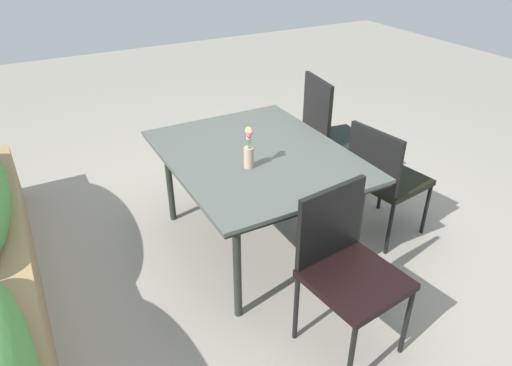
% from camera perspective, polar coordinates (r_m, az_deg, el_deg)
% --- Properties ---
extents(ground_plane, '(12.00, 12.00, 0.00)m').
position_cam_1_polar(ground_plane, '(3.39, 1.28, -7.66)').
color(ground_plane, gray).
extents(dining_table, '(1.40, 1.12, 0.72)m').
position_cam_1_polar(dining_table, '(3.06, 0.00, 2.83)').
color(dining_table, '#4C514C').
rests_on(dining_table, ground).
extents(chair_near_right, '(0.48, 0.48, 1.02)m').
position_cam_1_polar(chair_near_right, '(3.76, 8.89, 6.33)').
color(chair_near_right, black).
rests_on(chair_near_right, ground).
extents(chair_end_left, '(0.50, 0.50, 0.92)m').
position_cam_1_polar(chair_end_left, '(2.46, 10.96, -9.57)').
color(chair_end_left, black).
rests_on(chair_end_left, ground).
extents(chair_near_left, '(0.52, 0.52, 0.87)m').
position_cam_1_polar(chair_near_left, '(3.36, 15.42, 0.92)').
color(chair_near_left, black).
rests_on(chair_near_left, ground).
extents(flower_vase, '(0.07, 0.06, 0.26)m').
position_cam_1_polar(flower_vase, '(2.81, -0.89, 3.96)').
color(flower_vase, tan).
rests_on(flower_vase, dining_table).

